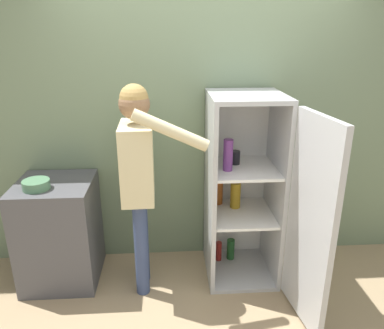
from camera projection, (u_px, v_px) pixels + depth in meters
The scene contains 6 objects.
ground_plane at pixel (214, 321), 2.82m from camera, with size 12.00×12.00×0.00m, color tan.
wall_back at pixel (203, 125), 3.31m from camera, with size 7.00×0.06×2.55m.
refrigerator at pixel (253, 194), 3.07m from camera, with size 0.71×1.22×1.60m.
person at pixel (139, 166), 2.85m from camera, with size 0.65×0.57×1.71m.
counter at pixel (60, 232), 3.18m from camera, with size 0.61×0.61×0.90m.
bowl at pixel (36, 185), 2.89m from camera, with size 0.21×0.21×0.07m.
Camera 1 is at (-0.31, -2.24, 2.07)m, focal length 35.00 mm.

